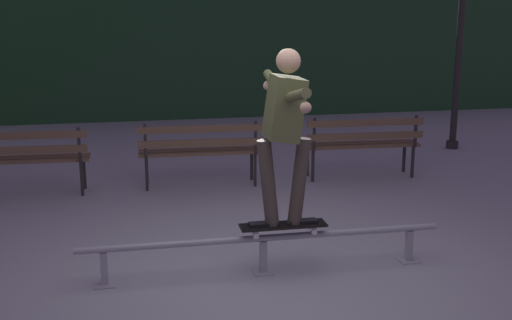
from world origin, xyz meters
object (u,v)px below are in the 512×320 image
grind_rail (263,244)px  skateboarder (285,123)px  park_bench_right_center (362,140)px  park_bench_leftmost (22,155)px  park_bench_left_center (201,147)px  skateboard (283,226)px

grind_rail → skateboarder: bearing=0.0°
grind_rail → park_bench_right_center: size_ratio=2.04×
grind_rail → park_bench_leftmost: size_ratio=2.04×
grind_rail → park_bench_left_center: 2.91m
grind_rail → park_bench_left_center: size_ratio=2.04×
park_bench_left_center → park_bench_right_center: bearing=0.0°
grind_rail → park_bench_leftmost: (-2.44, 2.89, 0.27)m
skateboarder → park_bench_right_center: bearing=58.1°
park_bench_leftmost → park_bench_left_center: bearing=0.0°
grind_rail → park_bench_right_center: (1.98, 2.89, 0.27)m
park_bench_leftmost → park_bench_left_center: same height
park_bench_right_center → skateboarder: bearing=-121.9°
skateboarder → park_bench_leftmost: skateboarder is taller
skateboard → park_bench_right_center: bearing=58.1°
park_bench_leftmost → park_bench_right_center: bearing=0.0°
grind_rail → park_bench_left_center: (-0.23, 2.89, 0.27)m
skateboarder → park_bench_left_center: bearing=98.2°
park_bench_left_center → skateboarder: bearing=-81.8°
grind_rail → skateboard: (0.18, 0.00, 0.16)m
grind_rail → park_bench_leftmost: 3.79m
skateboard → park_bench_leftmost: (-2.62, 2.89, 0.10)m
park_bench_leftmost → park_bench_left_center: 2.21m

